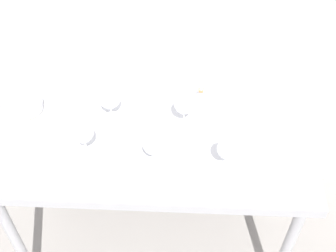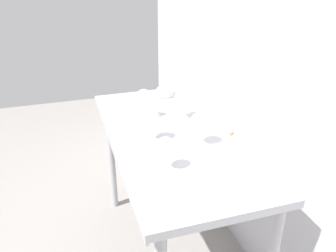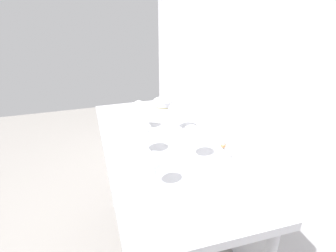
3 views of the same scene
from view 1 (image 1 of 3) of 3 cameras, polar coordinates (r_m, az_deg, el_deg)
name	(u,v)px [view 1 (image 1 of 3)]	position (r m, az deg, el deg)	size (l,w,h in m)	color
ground_plane	(155,239)	(2.68, -1.69, -14.19)	(6.00, 6.00, 0.00)	gray
steel_counter	(151,155)	(2.01, -2.19, -3.70)	(1.40, 0.65, 0.90)	#AFAFB4
wine_glass_near_center	(154,144)	(1.75, -1.77, -2.38)	(0.09, 0.09, 0.17)	white
wine_glass_near_right	(227,150)	(1.76, 7.56, -3.03)	(0.08, 0.08, 0.16)	white
wine_glass_far_right	(184,105)	(1.90, 2.11, 2.74)	(0.09, 0.09, 0.17)	white
wine_glass_near_left	(83,133)	(1.81, -10.82, -0.94)	(0.09, 0.09, 0.18)	white
wine_glass_far_left	(110,98)	(1.95, -7.48, 3.52)	(0.10, 0.10, 0.17)	white
tasting_sheet_upper	(242,126)	(2.00, 9.40, -0.01)	(0.19, 0.21, 0.00)	white
tasting_sheet_lower	(72,123)	(2.03, -12.18, 0.38)	(0.17, 0.27, 0.00)	white
tasting_bowl	(27,106)	(2.13, -17.58, 2.47)	(0.15, 0.15, 0.05)	#DBCC66
decanter_funnel	(201,96)	(2.06, 4.19, 3.78)	(0.11, 0.11, 0.11)	#B7B7B7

